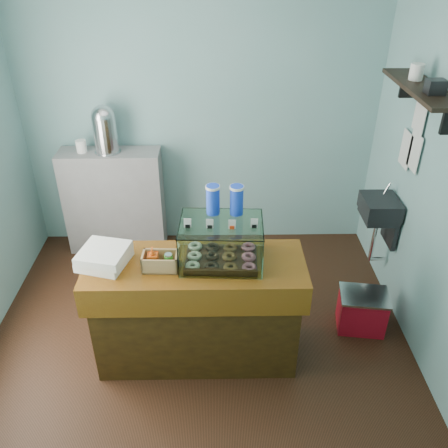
{
  "coord_description": "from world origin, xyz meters",
  "views": [
    {
      "loc": [
        0.16,
        -3.0,
        2.93
      ],
      "look_at": [
        0.21,
        -0.15,
        1.17
      ],
      "focal_mm": 38.0,
      "sensor_mm": 36.0,
      "label": 1
    }
  ],
  "objects_px": {
    "display_case": "(222,238)",
    "red_cooler": "(362,311)",
    "counter": "(197,310)",
    "coffee_urn": "(105,128)"
  },
  "relations": [
    {
      "from": "counter",
      "to": "coffee_urn",
      "type": "distance_m",
      "value": 2.01
    },
    {
      "from": "display_case",
      "to": "red_cooler",
      "type": "xyz_separation_m",
      "value": [
        1.19,
        0.21,
        -0.9
      ]
    },
    {
      "from": "display_case",
      "to": "red_cooler",
      "type": "bearing_deg",
      "value": 12.74
    },
    {
      "from": "counter",
      "to": "display_case",
      "type": "distance_m",
      "value": 0.65
    },
    {
      "from": "display_case",
      "to": "coffee_urn",
      "type": "xyz_separation_m",
      "value": [
        -1.09,
        1.5,
        0.27
      ]
    },
    {
      "from": "counter",
      "to": "display_case",
      "type": "height_order",
      "value": "display_case"
    },
    {
      "from": "coffee_urn",
      "to": "red_cooler",
      "type": "xyz_separation_m",
      "value": [
        2.29,
        -1.29,
        -1.17
      ]
    },
    {
      "from": "display_case",
      "to": "coffee_urn",
      "type": "relative_size",
      "value": 1.29
    },
    {
      "from": "display_case",
      "to": "counter",
      "type": "bearing_deg",
      "value": -159.4
    },
    {
      "from": "counter",
      "to": "display_case",
      "type": "relative_size",
      "value": 2.65
    }
  ]
}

